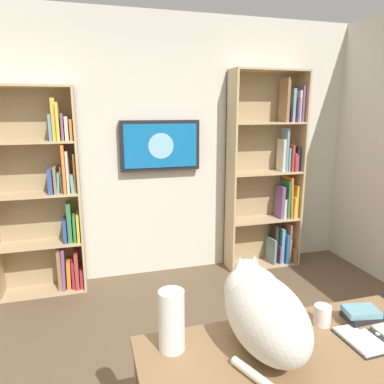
# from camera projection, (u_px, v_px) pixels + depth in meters

# --- Properties ---
(wall_back) EXTENTS (4.52, 0.06, 2.70)m
(wall_back) POSITION_uv_depth(u_px,v_px,m) (156.00, 150.00, 3.78)
(wall_back) COLOR silver
(wall_back) RESTS_ON ground
(bookshelf_left) EXTENTS (0.83, 0.28, 2.17)m
(bookshelf_left) POSITION_uv_depth(u_px,v_px,m) (272.00, 178.00, 4.05)
(bookshelf_left) COLOR tan
(bookshelf_left) RESTS_ON ground
(bookshelf_right) EXTENTS (0.79, 0.28, 1.97)m
(bookshelf_right) POSITION_uv_depth(u_px,v_px,m) (48.00, 198.00, 3.43)
(bookshelf_right) COLOR tan
(bookshelf_right) RESTS_ON ground
(wall_mounted_tv) EXTENTS (0.82, 0.07, 0.51)m
(wall_mounted_tv) POSITION_uv_depth(u_px,v_px,m) (160.00, 146.00, 3.70)
(wall_mounted_tv) COLOR black
(desk) EXTENTS (1.37, 0.61, 0.75)m
(desk) POSITION_uv_depth(u_px,v_px,m) (301.00, 380.00, 1.54)
(desk) COLOR olive
(desk) RESTS_ON ground
(cat) EXTENTS (0.32, 0.69, 0.35)m
(cat) POSITION_uv_depth(u_px,v_px,m) (261.00, 308.00, 1.55)
(cat) COLOR silver
(cat) RESTS_ON desk
(open_binder) EXTENTS (0.34, 0.23, 0.02)m
(open_binder) POSITION_uv_depth(u_px,v_px,m) (377.00, 336.00, 1.63)
(open_binder) COLOR #26262B
(open_binder) RESTS_ON desk
(paper_towel_roll) EXTENTS (0.11, 0.11, 0.27)m
(paper_towel_roll) POSITION_uv_depth(u_px,v_px,m) (172.00, 321.00, 1.53)
(paper_towel_roll) COLOR white
(paper_towel_roll) RESTS_ON desk
(coffee_mug) EXTENTS (0.08, 0.08, 0.10)m
(coffee_mug) POSITION_uv_depth(u_px,v_px,m) (322.00, 315.00, 1.72)
(coffee_mug) COLOR white
(coffee_mug) RESTS_ON desk
(desk_book_stack) EXTENTS (0.19, 0.14, 0.08)m
(desk_book_stack) POSITION_uv_depth(u_px,v_px,m) (362.00, 316.00, 1.74)
(desk_book_stack) COLOR #996B42
(desk_book_stack) RESTS_ON desk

